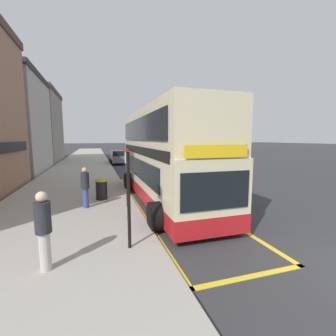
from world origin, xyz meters
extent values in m
plane|color=#333335|center=(0.00, 32.00, 0.00)|extent=(260.00, 260.00, 0.00)
cube|color=#A39E93|center=(-7.00, 32.00, 0.07)|extent=(6.00, 76.00, 0.14)
cube|color=beige|center=(-2.45, 7.72, 1.35)|extent=(2.46, 10.44, 2.30)
cube|color=beige|center=(-2.45, 7.72, 3.45)|extent=(2.43, 10.23, 1.90)
cube|color=red|center=(-2.45, 7.72, 0.50)|extent=(2.48, 10.46, 0.60)
cube|color=black|center=(-2.45, 7.72, 2.52)|extent=(2.49, 9.60, 0.36)
cube|color=black|center=(-3.70, 8.12, 1.65)|extent=(0.04, 8.35, 0.90)
cube|color=black|center=(-3.70, 7.72, 3.50)|extent=(0.04, 9.19, 1.00)
cube|color=black|center=(-2.45, 2.48, 1.60)|extent=(2.16, 0.04, 1.10)
cube|color=yellow|center=(-2.45, 2.48, 2.72)|extent=(1.97, 0.04, 0.36)
cylinder|color=black|center=(-3.77, 3.96, 0.50)|extent=(0.56, 1.00, 1.00)
cylinder|color=black|center=(-1.13, 3.96, 0.50)|extent=(0.56, 1.00, 1.00)
cylinder|color=black|center=(-3.77, 10.59, 0.50)|extent=(0.56, 1.00, 1.00)
cylinder|color=black|center=(-1.13, 10.59, 0.50)|extent=(0.56, 1.00, 1.00)
cube|color=yellow|center=(-3.92, 7.48, 0.01)|extent=(0.16, 13.49, 0.01)
cube|color=yellow|center=(-1.03, 7.48, 0.01)|extent=(0.16, 13.49, 0.01)
cube|color=yellow|center=(-2.48, 0.81, 0.01)|extent=(3.05, 0.16, 0.01)
cube|color=yellow|center=(-2.48, 14.15, 0.01)|extent=(3.05, 0.16, 0.01)
cylinder|color=black|center=(-4.88, 2.75, 1.44)|extent=(0.09, 0.09, 2.59)
cube|color=silver|center=(-4.88, 3.00, 2.55)|extent=(0.05, 0.42, 0.30)
cube|color=red|center=(-4.88, 3.00, 2.75)|extent=(0.05, 0.42, 0.10)
cube|color=black|center=(-4.88, 2.85, 1.44)|extent=(0.06, 0.28, 0.40)
cube|color=gray|center=(-15.06, 30.90, 4.39)|extent=(9.72, 10.02, 8.78)
cube|color=brown|center=(-15.06, 30.90, 9.03)|extent=(9.91, 10.22, 0.50)
cube|color=#6E665D|center=(-15.06, 31.92, 9.73)|extent=(0.60, 0.60, 0.90)
cube|color=silver|center=(3.03, 50.20, 0.66)|extent=(1.76, 4.20, 0.72)
cube|color=black|center=(3.03, 50.10, 1.32)|extent=(1.52, 1.90, 0.60)
cylinder|color=black|center=(2.10, 51.51, 0.30)|extent=(0.22, 0.60, 0.60)
cylinder|color=black|center=(3.97, 51.51, 0.30)|extent=(0.22, 0.60, 0.60)
cylinder|color=black|center=(2.10, 48.90, 0.30)|extent=(0.22, 0.60, 0.60)
cylinder|color=black|center=(3.97, 48.90, 0.30)|extent=(0.22, 0.60, 0.60)
cube|color=slate|center=(-2.98, 25.43, 0.66)|extent=(1.76, 4.20, 0.72)
cube|color=black|center=(-2.98, 25.33, 1.32)|extent=(1.52, 1.90, 0.60)
cylinder|color=black|center=(-3.91, 26.73, 0.30)|extent=(0.22, 0.60, 0.60)
cylinder|color=black|center=(-2.04, 26.73, 0.30)|extent=(0.22, 0.60, 0.60)
cylinder|color=black|center=(-3.91, 24.12, 0.30)|extent=(0.22, 0.60, 0.60)
cylinder|color=black|center=(-2.04, 24.12, 0.30)|extent=(0.22, 0.60, 0.60)
cylinder|color=#33478C|center=(-6.13, 6.99, 0.56)|extent=(0.24, 0.24, 0.84)
cylinder|color=#26262D|center=(-6.13, 6.99, 1.32)|extent=(0.34, 0.34, 0.67)
sphere|color=tan|center=(-6.13, 6.99, 1.76)|extent=(0.22, 0.22, 0.22)
cylinder|color=#B7B2AD|center=(-6.82, 2.23, 0.58)|extent=(0.24, 0.24, 0.88)
cylinder|color=#26262D|center=(-6.82, 2.23, 1.36)|extent=(0.34, 0.34, 0.69)
sphere|color=beige|center=(-6.82, 2.23, 1.83)|extent=(0.23, 0.23, 0.23)
cylinder|color=black|center=(-5.45, 8.20, 0.58)|extent=(0.54, 0.54, 0.89)
cylinder|color=#A5991E|center=(-5.45, 8.20, 1.07)|extent=(0.56, 0.56, 0.08)
camera|label=1|loc=(-5.68, -3.23, 3.07)|focal=24.72mm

